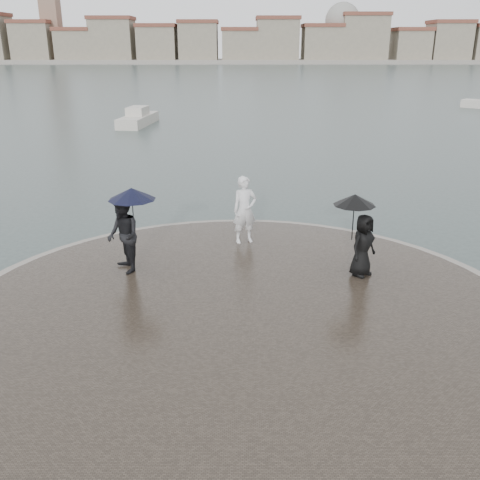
{
  "coord_description": "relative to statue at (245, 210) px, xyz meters",
  "views": [
    {
      "loc": [
        -0.01,
        -6.26,
        5.52
      ],
      "look_at": [
        0.0,
        4.8,
        1.45
      ],
      "focal_mm": 40.0,
      "sensor_mm": 36.0,
      "label": 1
    }
  ],
  "objects": [
    {
      "name": "ground",
      "position": [
        -0.13,
        -7.63,
        -1.28
      ],
      "size": [
        400.0,
        400.0,
        0.0
      ],
      "primitive_type": "plane",
      "color": "#2B3835",
      "rests_on": "ground"
    },
    {
      "name": "kerb_ring",
      "position": [
        -0.13,
        -4.13,
        -1.12
      ],
      "size": [
        12.5,
        12.5,
        0.32
      ],
      "primitive_type": "cylinder",
      "color": "gray",
      "rests_on": "ground"
    },
    {
      "name": "quay_tip",
      "position": [
        -0.13,
        -4.13,
        -1.1
      ],
      "size": [
        11.9,
        11.9,
        0.36
      ],
      "primitive_type": "cylinder",
      "color": "#2D261E",
      "rests_on": "ground"
    },
    {
      "name": "statue",
      "position": [
        0.0,
        0.0,
        0.0
      ],
      "size": [
        0.78,
        0.64,
        1.85
      ],
      "primitive_type": "imported",
      "rotation": [
        0.0,
        0.0,
        0.34
      ],
      "color": "silver",
      "rests_on": "quay_tip"
    },
    {
      "name": "visitor_left",
      "position": [
        -2.83,
        -2.0,
        0.22
      ],
      "size": [
        1.32,
        1.21,
        2.04
      ],
      "color": "black",
      "rests_on": "quay_tip"
    },
    {
      "name": "visitor_right",
      "position": [
        2.65,
        -2.22,
        0.17
      ],
      "size": [
        1.17,
        1.01,
        1.95
      ],
      "color": "black",
      "rests_on": "quay_tip"
    },
    {
      "name": "far_skyline",
      "position": [
        -6.42,
        153.08,
        4.33
      ],
      "size": [
        260.0,
        20.0,
        37.0
      ],
      "color": "gray",
      "rests_on": "ground"
    },
    {
      "name": "boats",
      "position": [
        7.69,
        30.35,
        -0.91
      ],
      "size": [
        34.07,
        15.43,
        1.5
      ],
      "color": "beige",
      "rests_on": "ground"
    }
  ]
}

